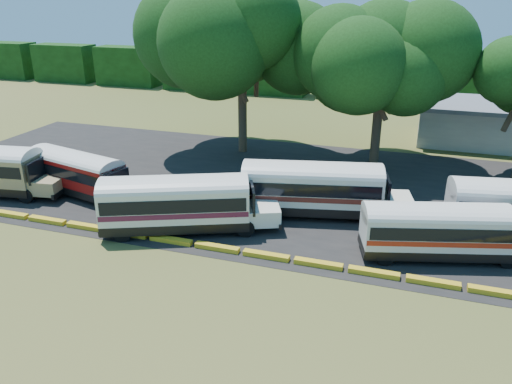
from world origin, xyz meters
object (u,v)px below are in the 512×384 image
(bus_cream_west, at_px, (179,201))
(bus_white_red, at_px, (439,228))
(tree_west, at_px, (242,28))
(bus_red, at_px, (78,171))

(bus_cream_west, xyz_separation_m, bus_white_red, (15.27, 1.47, -0.23))
(bus_white_red, height_order, tree_west, tree_west)
(bus_white_red, distance_m, tree_west, 25.12)
(bus_cream_west, distance_m, tree_west, 19.56)
(bus_white_red, bearing_deg, bus_cream_west, 169.98)
(tree_west, bearing_deg, bus_cream_west, -83.52)
(bus_red, height_order, bus_white_red, bus_red)
(bus_red, bearing_deg, bus_cream_west, -4.50)
(bus_red, height_order, bus_cream_west, bus_cream_west)
(tree_west, bearing_deg, bus_red, -119.38)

